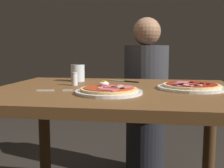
{
  "coord_description": "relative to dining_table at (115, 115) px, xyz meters",
  "views": [
    {
      "loc": [
        0.17,
        -1.21,
        0.95
      ],
      "look_at": [
        -0.0,
        -0.07,
        0.8
      ],
      "focal_mm": 43.06,
      "sensor_mm": 36.0,
      "label": 1
    }
  ],
  "objects": [
    {
      "name": "water_glass_near",
      "position": [
        -0.25,
        0.26,
        0.16
      ],
      "size": [
        0.08,
        0.08,
        0.09
      ],
      "color": "silver",
      "rests_on": "dining_table"
    },
    {
      "name": "salt_shaker",
      "position": [
        -0.22,
        0.08,
        0.16
      ],
      "size": [
        0.03,
        0.03,
        0.07
      ],
      "color": "white",
      "rests_on": "dining_table"
    },
    {
      "name": "pizza_across_left",
      "position": [
        0.35,
        0.04,
        0.13
      ],
      "size": [
        0.31,
        0.31,
        0.03
      ],
      "color": "white",
      "rests_on": "dining_table"
    },
    {
      "name": "pizza_foreground",
      "position": [
        -0.01,
        -0.14,
        0.14
      ],
      "size": [
        0.28,
        0.28,
        0.05
      ],
      "color": "white",
      "rests_on": "dining_table"
    },
    {
      "name": "fork",
      "position": [
        -0.26,
        -0.11,
        0.13
      ],
      "size": [
        0.16,
        0.04,
        0.0
      ],
      "color": "silver",
      "rests_on": "dining_table"
    },
    {
      "name": "dining_table",
      "position": [
        0.0,
        0.0,
        0.0
      ],
      "size": [
        1.14,
        0.87,
        0.77
      ],
      "color": "brown",
      "rests_on": "ground"
    },
    {
      "name": "knife",
      "position": [
        0.02,
        0.28,
        0.13
      ],
      "size": [
        0.18,
        0.1,
        0.01
      ],
      "color": "silver",
      "rests_on": "dining_table"
    },
    {
      "name": "diner_person",
      "position": [
        0.13,
        0.76,
        -0.09
      ],
      "size": [
        0.32,
        0.32,
        1.18
      ],
      "rotation": [
        0.0,
        0.0,
        3.14
      ],
      "color": "black",
      "rests_on": "ground"
    }
  ]
}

